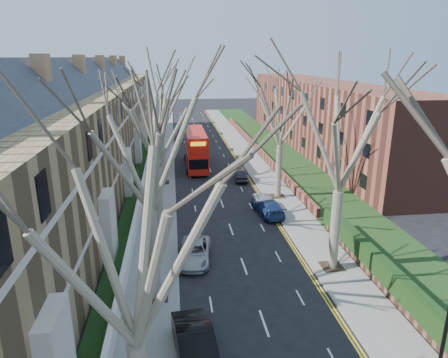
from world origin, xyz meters
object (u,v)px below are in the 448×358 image
object	(u,v)px
double_decker_bus	(196,150)
car_left_mid	(196,347)
car_right_near	(268,207)
lamp_post	(448,318)

from	to	relation	value
double_decker_bus	car_left_mid	size ratio (longest dim) A/B	2.19
double_decker_bus	car_right_near	world-z (taller)	double_decker_bus
lamp_post	double_decker_bus	xyz separation A→B (m)	(-6.63, 38.06, -2.38)
car_left_mid	car_right_near	size ratio (longest dim) A/B	1.04
double_decker_bus	car_left_mid	bearing A→B (deg)	86.27
double_decker_bus	lamp_post	bearing A→B (deg)	99.65
car_left_mid	car_right_near	bearing A→B (deg)	59.50
car_left_mid	car_right_near	xyz separation A→B (m)	(7.40, 17.01, -0.12)
double_decker_bus	car_left_mid	distance (m)	33.95
car_left_mid	car_right_near	distance (m)	18.55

